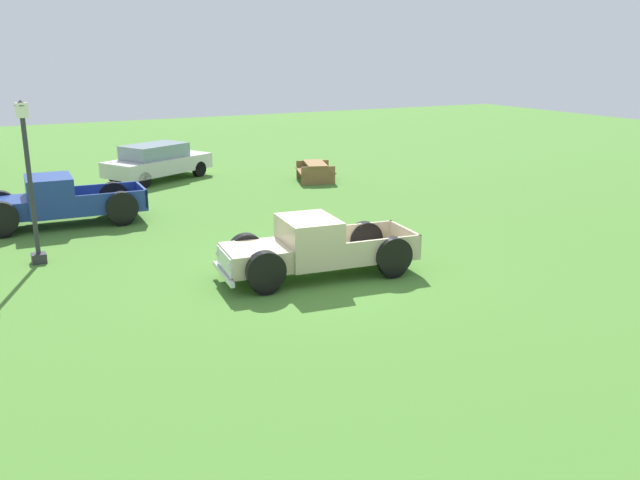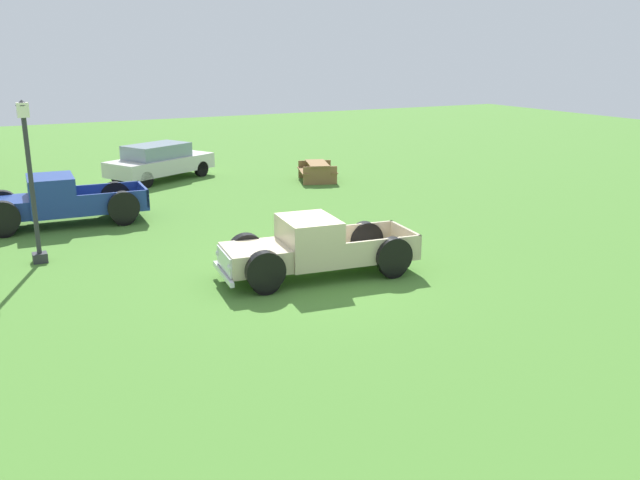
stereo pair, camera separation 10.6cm
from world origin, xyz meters
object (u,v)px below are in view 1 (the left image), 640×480
(pickup_truck_foreground, at_px, (307,249))
(lamp_post_near, at_px, (30,180))
(pickup_truck_behind_left, at_px, (49,203))
(picnic_table, at_px, (315,169))
(sedan_distant_a, at_px, (157,161))

(pickup_truck_foreground, distance_m, lamp_post_near, 7.25)
(pickup_truck_foreground, xyz_separation_m, pickup_truck_behind_left, (-4.93, 8.13, 0.05))
(pickup_truck_foreground, distance_m, pickup_truck_behind_left, 9.51)
(lamp_post_near, distance_m, picnic_table, 13.49)
(pickup_truck_foreground, bearing_deg, lamp_post_near, 143.13)
(lamp_post_near, bearing_deg, picnic_table, 30.14)
(pickup_truck_behind_left, bearing_deg, sedan_distant_a, 50.68)
(pickup_truck_behind_left, xyz_separation_m, sedan_distant_a, (5.01, 6.12, 0.05))
(pickup_truck_foreground, bearing_deg, picnic_table, 61.75)
(pickup_truck_foreground, bearing_deg, pickup_truck_behind_left, 121.24)
(lamp_post_near, height_order, picnic_table, lamp_post_near)
(pickup_truck_behind_left, bearing_deg, pickup_truck_foreground, -58.76)
(pickup_truck_foreground, relative_size, picnic_table, 2.29)
(pickup_truck_foreground, height_order, pickup_truck_behind_left, pickup_truck_behind_left)
(pickup_truck_foreground, relative_size, pickup_truck_behind_left, 0.95)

